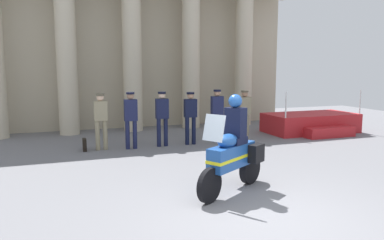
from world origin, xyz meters
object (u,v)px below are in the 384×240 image
motorcycle_with_rider (234,152)px  briefcase_on_ground (85,145)px  reviewing_stand (312,123)px  officer_in_row_3 (190,114)px  officer_in_row_2 (162,114)px  officer_in_row_5 (244,111)px  officer_in_row_0 (101,117)px  officer_in_row_4 (217,111)px  officer_in_row_1 (131,116)px

motorcycle_with_rider → briefcase_on_ground: size_ratio=5.28×
reviewing_stand → officer_in_row_3: 5.04m
officer_in_row_2 → motorcycle_with_rider: size_ratio=0.88×
officer_in_row_5 → officer_in_row_0: bearing=2.3°
reviewing_stand → briefcase_on_ground: (-8.18, -0.36, -0.16)m
officer_in_row_0 → officer_in_row_4: 3.68m
reviewing_stand → officer_in_row_5: officer_in_row_5 is taller
motorcycle_with_rider → officer_in_row_0: bearing=-98.9°
officer_in_row_1 → briefcase_on_ground: (-1.33, 0.18, -0.82)m
officer_in_row_3 → officer_in_row_4: bearing=-168.2°
officer_in_row_5 → officer_in_row_4: bearing=-2.2°
officer_in_row_0 → motorcycle_with_rider: bearing=116.7°
officer_in_row_3 → briefcase_on_ground: bearing=0.6°
reviewing_stand → officer_in_row_5: 3.17m
officer_in_row_2 → officer_in_row_3: 0.91m
motorcycle_with_rider → briefcase_on_ground: 5.34m
officer_in_row_0 → officer_in_row_5: (4.62, -0.10, 0.00)m
officer_in_row_4 → motorcycle_with_rider: bearing=73.6°
reviewing_stand → officer_in_row_1: bearing=-175.5°
officer_in_row_0 → officer_in_row_1: size_ratio=0.98×
officer_in_row_2 → officer_in_row_5: size_ratio=1.01×
officer_in_row_1 → officer_in_row_3: 1.87m
officer_in_row_4 → briefcase_on_ground: bearing=3.2°
reviewing_stand → officer_in_row_2: 5.93m
officer_in_row_1 → officer_in_row_4: 2.84m
reviewing_stand → officer_in_row_5: bearing=-171.1°
officer_in_row_1 → briefcase_on_ground: 1.57m
officer_in_row_0 → officer_in_row_2: officer_in_row_2 is taller
officer_in_row_4 → officer_in_row_3: bearing=11.8°
reviewing_stand → officer_in_row_0: (-7.69, -0.38, 0.64)m
officer_in_row_2 → motorcycle_with_rider: (0.18, -4.55, -0.20)m
officer_in_row_0 → briefcase_on_ground: bearing=1.3°
officer_in_row_3 → officer_in_row_5: bearing=-175.1°
officer_in_row_2 → officer_in_row_4: (1.87, 0.11, 0.01)m
officer_in_row_0 → reviewing_stand: bearing=-173.6°
officer_in_row_0 → briefcase_on_ground: officer_in_row_0 is taller
officer_in_row_0 → officer_in_row_4: bearing=-176.5°
officer_in_row_0 → officer_in_row_2: (1.81, -0.12, 0.01)m
reviewing_stand → briefcase_on_ground: bearing=-177.5°
officer_in_row_1 → officer_in_row_2: (0.96, 0.04, -0.00)m
reviewing_stand → officer_in_row_4: officer_in_row_4 is taller
officer_in_row_3 → motorcycle_with_rider: (-0.73, -4.52, -0.18)m
reviewing_stand → officer_in_row_2: officer_in_row_2 is taller
officer_in_row_1 → officer_in_row_2: officer_in_row_1 is taller
officer_in_row_1 → officer_in_row_3: (1.87, 0.01, -0.02)m
officer_in_row_4 → officer_in_row_5: (0.94, -0.10, -0.02)m
officer_in_row_3 → briefcase_on_ground: (-3.20, 0.17, -0.79)m
officer_in_row_0 → motorcycle_with_rider: 5.08m
officer_in_row_1 → briefcase_on_ground: size_ratio=4.69×
motorcycle_with_rider → briefcase_on_ground: motorcycle_with_rider is taller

